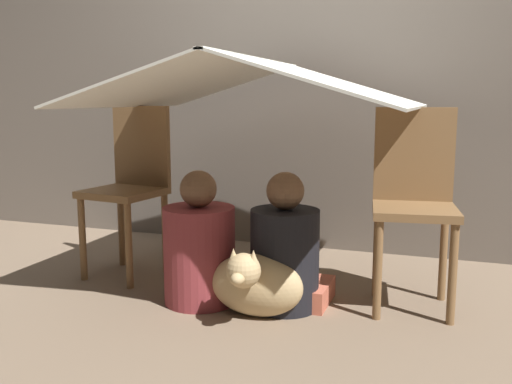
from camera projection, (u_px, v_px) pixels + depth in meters
The scene contains 9 objects.
ground_plane at pixel (240, 306), 2.63m from camera, with size 8.80×8.80×0.00m, color #7A6651.
wall_back at pixel (306, 48), 3.50m from camera, with size 7.00×0.05×2.50m.
chair_left at pixel (131, 182), 3.05m from camera, with size 0.41×0.41×0.91m.
chair_right at pixel (414, 197), 2.58m from camera, with size 0.41×0.41×0.91m.
sheet_canopy at pixel (256, 82), 2.67m from camera, with size 1.49×1.27×0.23m.
person_front at pixel (199, 249), 2.64m from camera, with size 0.33×0.33×0.62m.
person_second at pixel (285, 252), 2.58m from camera, with size 0.31×0.31×0.62m.
dog at pixel (255, 283), 2.47m from camera, with size 0.42×0.36×0.34m.
floor_cushion at pixel (291, 290), 2.69m from camera, with size 0.36×0.29×0.10m.
Camera 1 is at (0.90, -2.34, 0.95)m, focal length 40.00 mm.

